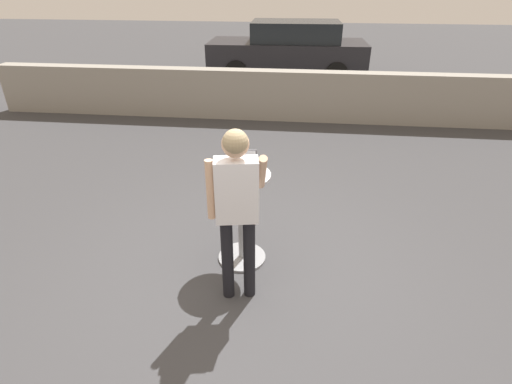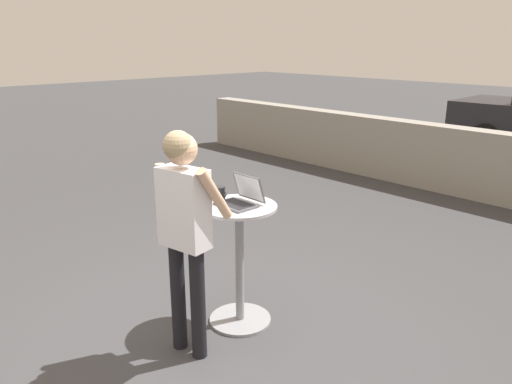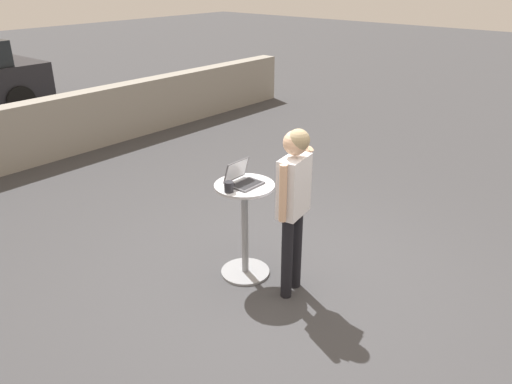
# 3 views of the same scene
# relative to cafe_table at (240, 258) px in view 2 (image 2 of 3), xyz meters

# --- Properties ---
(ground_plane) EXTENTS (50.00, 50.00, 0.00)m
(ground_plane) POSITION_rel_cafe_table_xyz_m (0.15, -0.42, -0.57)
(ground_plane) COLOR #3D3D3F
(pavement_kerb) EXTENTS (12.37, 0.35, 1.02)m
(pavement_kerb) POSITION_rel_cafe_table_xyz_m (0.15, 4.85, -0.06)
(pavement_kerb) COLOR gray
(pavement_kerb) RESTS_ON ground_plane
(cafe_table) EXTENTS (0.60, 0.60, 1.03)m
(cafe_table) POSITION_rel_cafe_table_xyz_m (0.00, 0.00, 0.00)
(cafe_table) COLOR gray
(cafe_table) RESTS_ON ground_plane
(laptop) EXTENTS (0.31, 0.29, 0.23)m
(laptop) POSITION_rel_cafe_table_xyz_m (0.00, 0.02, 0.51)
(laptop) COLOR #515156
(laptop) RESTS_ON cafe_table
(coffee_mug) EXTENTS (0.13, 0.09, 0.10)m
(coffee_mug) POSITION_rel_cafe_table_xyz_m (-0.23, -0.01, 0.51)
(coffee_mug) COLOR #232328
(coffee_mug) RESTS_ON cafe_table
(standing_person) EXTENTS (0.51, 0.41, 1.70)m
(standing_person) POSITION_rel_cafe_table_xyz_m (0.05, -0.56, 0.50)
(standing_person) COLOR black
(standing_person) RESTS_ON ground_plane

